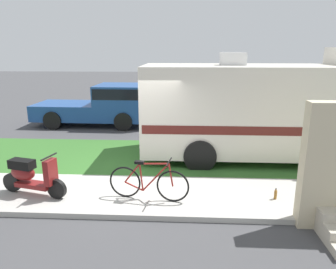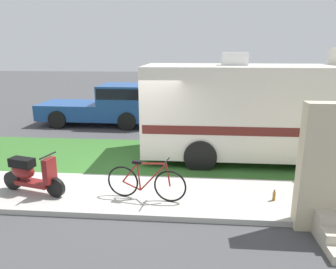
# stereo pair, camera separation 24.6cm
# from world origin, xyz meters

# --- Properties ---
(ground_plane) EXTENTS (80.00, 80.00, 0.00)m
(ground_plane) POSITION_xyz_m (0.00, 0.00, 0.00)
(ground_plane) COLOR #424244
(sidewalk) EXTENTS (24.00, 2.00, 0.12)m
(sidewalk) POSITION_xyz_m (0.00, -1.20, 0.06)
(sidewalk) COLOR #ADAAA3
(sidewalk) RESTS_ON ground
(grass_strip) EXTENTS (24.00, 3.40, 0.08)m
(grass_strip) POSITION_xyz_m (0.00, 1.50, 0.04)
(grass_strip) COLOR #336628
(grass_strip) RESTS_ON ground
(motorhome_rv) EXTENTS (7.41, 2.61, 3.33)m
(motorhome_rv) POSITION_xyz_m (3.94, 1.66, 1.58)
(motorhome_rv) COLOR silver
(motorhome_rv) RESTS_ON ground
(scooter) EXTENTS (1.60, 0.65, 0.97)m
(scooter) POSITION_xyz_m (-2.04, -1.39, 0.58)
(scooter) COLOR black
(scooter) RESTS_ON ground
(bicycle) EXTENTS (1.76, 0.52, 0.91)m
(bicycle) POSITION_xyz_m (0.60, -1.49, 0.51)
(bicycle) COLOR black
(bicycle) RESTS_ON ground
(pickup_truck_near) EXTENTS (5.07, 2.24, 1.79)m
(pickup_truck_near) POSITION_xyz_m (-2.10, 5.89, 0.95)
(pickup_truck_near) COLOR #1E478C
(pickup_truck_near) RESTS_ON ground
(bottle_green) EXTENTS (0.06, 0.06, 0.25)m
(bottle_green) POSITION_xyz_m (3.35, -1.33, 0.22)
(bottle_green) COLOR brown
(bottle_green) RESTS_ON ground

